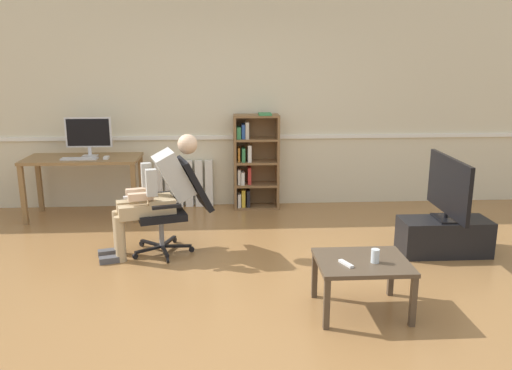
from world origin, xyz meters
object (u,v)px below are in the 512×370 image
at_px(coffee_table, 362,267).
at_px(tv_screen, 449,187).
at_px(bookshelf, 253,162).
at_px(drinking_glass, 375,256).
at_px(keyboard, 79,159).
at_px(person_seated, 158,191).
at_px(computer_desk, 83,165).
at_px(imac_monitor, 88,134).
at_px(computer_mouse, 106,158).
at_px(spare_remote, 346,264).
at_px(tv_stand, 444,237).
at_px(office_chair, 176,202).
at_px(radiator, 184,184).

bearing_deg(coffee_table, tv_screen, 44.88).
bearing_deg(bookshelf, drinking_glass, -75.60).
bearing_deg(keyboard, drinking_glass, -41.68).
bearing_deg(person_seated, drinking_glass, 35.88).
height_order(keyboard, bookshelf, bookshelf).
xyz_separation_m(computer_desk, coffee_table, (2.79, -2.65, -0.28)).
relative_size(person_seated, drinking_glass, 11.29).
bearing_deg(coffee_table, imac_monitor, 134.91).
relative_size(tv_screen, coffee_table, 1.39).
bearing_deg(person_seated, computer_desk, -156.93).
bearing_deg(computer_mouse, computer_desk, 159.02).
xyz_separation_m(computer_desk, spare_remote, (2.64, -2.73, -0.22)).
xyz_separation_m(tv_screen, coffee_table, (-1.15, -1.15, -0.33)).
distance_m(person_seated, tv_screen, 2.89).
xyz_separation_m(drinking_glass, spare_remote, (-0.23, -0.03, -0.04)).
xyz_separation_m(computer_mouse, person_seated, (0.75, -1.18, -0.12)).
bearing_deg(tv_screen, imac_monitor, 69.35).
bearing_deg(keyboard, imac_monitor, 71.46).
distance_m(computer_desk, spare_remote, 3.80).
distance_m(tv_stand, tv_screen, 0.52).
height_order(office_chair, drinking_glass, office_chair).
relative_size(tv_stand, drinking_glass, 8.33).
relative_size(keyboard, tv_screen, 0.44).
relative_size(tv_stand, spare_remote, 5.93).
xyz_separation_m(computer_desk, radiator, (1.19, 0.39, -0.34)).
bearing_deg(tv_stand, tv_screen, -1.52).
bearing_deg(tv_stand, bookshelf, 135.75).
distance_m(office_chair, tv_screen, 2.72).
height_order(imac_monitor, computer_mouse, imac_monitor).
distance_m(computer_desk, bookshelf, 2.13).
distance_m(computer_desk, coffee_table, 3.86).
distance_m(keyboard, tv_screen, 4.17).
bearing_deg(spare_remote, tv_screen, 19.96).
distance_m(radiator, drinking_glass, 3.52).
xyz_separation_m(keyboard, coffee_table, (2.79, -2.51, -0.40)).
distance_m(radiator, office_chair, 1.65).
distance_m(computer_mouse, tv_stand, 3.93).
xyz_separation_m(coffee_table, drinking_glass, (0.08, -0.05, 0.11)).
height_order(keyboard, person_seated, person_seated).
xyz_separation_m(bookshelf, radiator, (-0.92, 0.10, -0.30)).
bearing_deg(tv_stand, person_seated, 175.96).
xyz_separation_m(computer_desk, office_chair, (1.24, -1.24, -0.13)).
relative_size(imac_monitor, tv_stand, 0.63).
bearing_deg(person_seated, keyboard, -153.71).
relative_size(bookshelf, office_chair, 1.31).
distance_m(keyboard, spare_remote, 3.71).
distance_m(radiator, coffee_table, 3.43).
height_order(coffee_table, spare_remote, spare_remote).
relative_size(computer_mouse, tv_screen, 0.10).
xyz_separation_m(keyboard, tv_screen, (3.94, -1.36, -0.07)).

